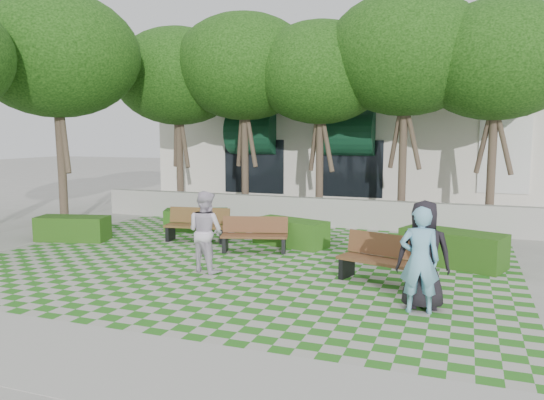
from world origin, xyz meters
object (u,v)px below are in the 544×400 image
at_px(person_blue, 420,260).
at_px(person_white, 206,231).
at_px(bench_mid, 255,235).
at_px(hedge_east, 452,248).
at_px(bench_east, 385,260).
at_px(person_dark, 424,255).
at_px(hedge_midright, 291,232).
at_px(hedge_midleft, 196,220).
at_px(bench_west, 197,225).
at_px(hedge_west, 73,228).

distance_m(person_blue, person_white, 4.68).
distance_m(bench_mid, hedge_east, 4.72).
bearing_deg(bench_east, person_white, -156.31).
relative_size(hedge_east, person_dark, 1.20).
relative_size(hedge_midright, person_dark, 1.07).
relative_size(bench_mid, hedge_east, 0.78).
distance_m(hedge_east, hedge_midright, 4.16).
xyz_separation_m(bench_mid, person_blue, (4.27, -3.28, 0.48)).
relative_size(hedge_east, hedge_midleft, 1.19).
xyz_separation_m(bench_west, hedge_west, (-3.30, -1.11, -0.10)).
relative_size(bench_west, hedge_east, 0.81).
height_order(hedge_east, hedge_midleft, hedge_east).
distance_m(bench_east, hedge_midleft, 7.35).
distance_m(hedge_midright, hedge_west, 6.07).
height_order(bench_east, person_blue, person_blue).
bearing_deg(bench_west, hedge_midright, 0.28).
xyz_separation_m(bench_east, hedge_midright, (-2.88, 2.76, -0.12)).
bearing_deg(person_blue, person_dark, -110.95).
bearing_deg(hedge_midleft, hedge_midright, -17.35).
distance_m(hedge_east, person_dark, 3.37).
relative_size(bench_mid, hedge_west, 0.90).
xyz_separation_m(hedge_east, hedge_midright, (-4.09, 0.75, -0.04)).
height_order(bench_east, hedge_west, bench_east).
xyz_separation_m(bench_west, hedge_midright, (2.58, 0.37, -0.09)).
distance_m(hedge_east, person_white, 5.55).
distance_m(person_dark, person_white, 4.67).
bearing_deg(hedge_west, person_blue, -16.50).
bearing_deg(hedge_midright, hedge_midleft, 162.65).
height_order(hedge_east, hedge_west, hedge_east).
bearing_deg(person_dark, person_white, -19.52).
xyz_separation_m(hedge_east, person_white, (-4.98, -2.40, 0.48)).
xyz_separation_m(bench_east, bench_west, (-5.46, 2.39, -0.02)).
bearing_deg(hedge_midright, bench_west, -171.94).
distance_m(hedge_midright, person_dark, 5.52).
distance_m(hedge_midleft, person_white, 4.94).
relative_size(person_blue, person_dark, 0.96).
distance_m(bench_east, hedge_midright, 3.99).
relative_size(bench_east, hedge_west, 1.00).
bearing_deg(hedge_east, person_dark, -96.79).
xyz_separation_m(bench_east, hedge_west, (-8.76, 1.28, -0.13)).
bearing_deg(bench_east, hedge_west, -170.65).
bearing_deg(bench_east, hedge_east, 76.41).
distance_m(bench_west, hedge_east, 6.69).
distance_m(bench_mid, hedge_west, 5.29).
bearing_deg(person_white, hedge_midleft, -42.36).
height_order(bench_west, hedge_east, bench_west).
distance_m(bench_east, person_blue, 1.78).
height_order(bench_east, person_dark, person_dark).
distance_m(bench_west, hedge_midright, 2.61).
bearing_deg(hedge_midright, person_dark, -47.62).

